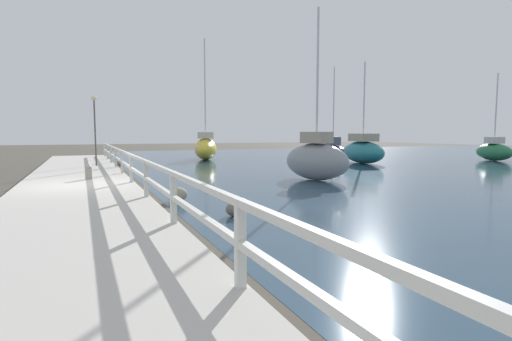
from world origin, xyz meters
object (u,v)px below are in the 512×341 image
at_px(sailboat_teal, 363,151).
at_px(sailboat_green, 494,151).
at_px(sailboat_yellow, 206,148).
at_px(sailboat_navy, 333,149).
at_px(mooring_bollard, 89,172).
at_px(dock_lamp, 95,116).
at_px(sailboat_gray, 316,159).

xyz_separation_m(sailboat_teal, sailboat_green, (9.75, -1.62, -0.12)).
height_order(sailboat_yellow, sailboat_navy, sailboat_yellow).
height_order(sailboat_navy, sailboat_green, sailboat_navy).
xyz_separation_m(mooring_bollard, dock_lamp, (0.44, 6.17, 2.20)).
height_order(dock_lamp, sailboat_gray, sailboat_gray).
xyz_separation_m(mooring_bollard, sailboat_teal, (15.81, 5.09, 0.26)).
bearing_deg(sailboat_yellow, sailboat_navy, 14.99).
distance_m(sailboat_gray, sailboat_yellow, 13.97).
bearing_deg(sailboat_teal, sailboat_green, 2.99).
xyz_separation_m(mooring_bollard, sailboat_green, (25.55, 3.47, 0.14)).
distance_m(sailboat_gray, sailboat_teal, 9.98).
bearing_deg(dock_lamp, mooring_bollard, -94.12).
xyz_separation_m(mooring_bollard, sailboat_navy, (18.54, 12.29, 0.07)).
distance_m(sailboat_navy, sailboat_green, 11.27).
bearing_deg(sailboat_navy, sailboat_yellow, -169.96).
bearing_deg(sailboat_green, sailboat_teal, -170.62).
relative_size(sailboat_teal, sailboat_navy, 0.87).
relative_size(mooring_bollard, sailboat_navy, 0.07).
bearing_deg(sailboat_green, sailboat_navy, 147.35).
relative_size(sailboat_gray, sailboat_yellow, 0.79).
bearing_deg(sailboat_yellow, sailboat_green, -10.97).
bearing_deg(sailboat_gray, mooring_bollard, 151.02).
relative_size(dock_lamp, sailboat_green, 0.58).
distance_m(mooring_bollard, dock_lamp, 6.56).
bearing_deg(sailboat_teal, mooring_bollard, -149.69).
bearing_deg(sailboat_teal, dock_lamp, -171.55).
xyz_separation_m(sailboat_gray, sailboat_yellow, (-0.41, 13.97, 0.02)).
bearing_deg(sailboat_navy, sailboat_teal, -99.68).
distance_m(dock_lamp, sailboat_navy, 19.22).
bearing_deg(sailboat_teal, sailboat_yellow, 149.42).
relative_size(sailboat_yellow, sailboat_teal, 1.36).
distance_m(dock_lamp, sailboat_yellow, 9.94).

